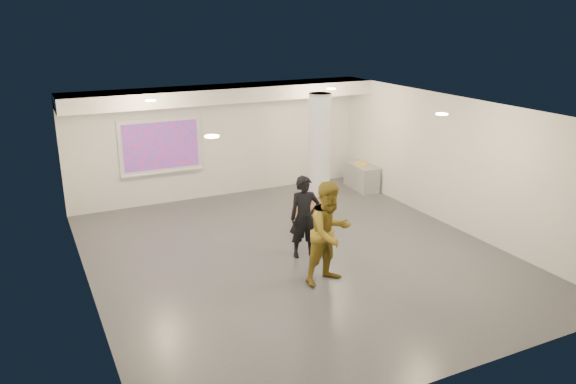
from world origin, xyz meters
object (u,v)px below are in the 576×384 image
column (319,157)px  credenza (361,177)px  man (330,233)px  woman (304,217)px  projection_screen (161,146)px

column → credenza: (2.22, 1.49, -1.15)m
credenza → man: 5.92m
man → woman: bearing=73.9°
projection_screen → credenza: projection_screen is taller
credenza → woman: bearing=-132.8°
projection_screen → credenza: bearing=-12.3°
woman → column: bearing=66.8°
credenza → woman: woman is taller
projection_screen → column: bearing=-40.6°
woman → credenza: bearing=56.1°
projection_screen → woman: projection_screen is taller
column → woman: size_ratio=1.78×
projection_screen → man: 5.98m
man → credenza: bearing=40.3°
credenza → projection_screen: bearing=171.7°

